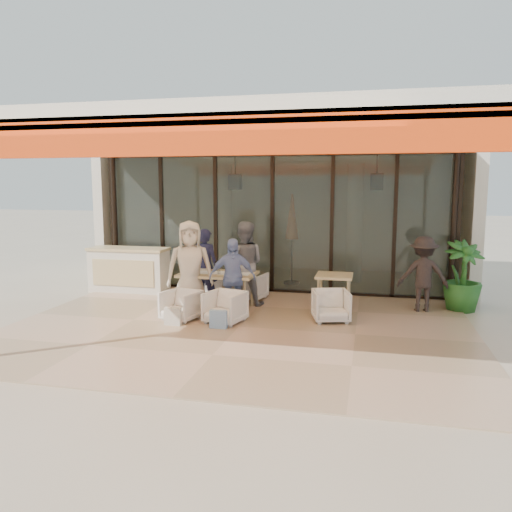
{
  "coord_description": "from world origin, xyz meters",
  "views": [
    {
      "loc": [
        2.19,
        -8.16,
        2.49
      ],
      "look_at": [
        0.1,
        0.9,
        1.15
      ],
      "focal_mm": 35.0,
      "sensor_mm": 36.0,
      "label": 1
    }
  ],
  "objects_px": {
    "diner_navy": "(205,266)",
    "diner_grey": "(244,264)",
    "host_counter": "(129,269)",
    "dining_table": "(218,276)",
    "chair_near_left": "(181,304)",
    "side_chair": "(331,304)",
    "chair_far_right": "(250,285)",
    "diner_cream": "(190,268)",
    "side_table": "(334,280)",
    "potted_palm": "(462,276)",
    "diner_periwinkle": "(232,278)",
    "chair_far_left": "(213,283)",
    "chair_near_right": "(225,306)",
    "standing_woman": "(423,274)"
  },
  "relations": [
    {
      "from": "chair_near_left",
      "to": "diner_navy",
      "type": "relative_size",
      "value": 0.39
    },
    {
      "from": "diner_grey",
      "to": "side_chair",
      "type": "height_order",
      "value": "diner_grey"
    },
    {
      "from": "host_counter",
      "to": "side_chair",
      "type": "height_order",
      "value": "host_counter"
    },
    {
      "from": "chair_near_left",
      "to": "chair_near_right",
      "type": "bearing_deg",
      "value": 15.54
    },
    {
      "from": "host_counter",
      "to": "chair_near_right",
      "type": "relative_size",
      "value": 2.84
    },
    {
      "from": "diner_cream",
      "to": "potted_palm",
      "type": "bearing_deg",
      "value": -5.73
    },
    {
      "from": "dining_table",
      "to": "side_table",
      "type": "distance_m",
      "value": 2.3
    },
    {
      "from": "chair_far_left",
      "to": "standing_woman",
      "type": "xyz_separation_m",
      "value": [
        4.38,
        -0.24,
        0.42
      ]
    },
    {
      "from": "diner_periwinkle",
      "to": "side_table",
      "type": "bearing_deg",
      "value": 7.78
    },
    {
      "from": "chair_far_left",
      "to": "side_table",
      "type": "distance_m",
      "value": 2.78
    },
    {
      "from": "host_counter",
      "to": "diner_cream",
      "type": "distance_m",
      "value": 2.64
    },
    {
      "from": "chair_far_right",
      "to": "diner_navy",
      "type": "distance_m",
      "value": 1.08
    },
    {
      "from": "diner_periwinkle",
      "to": "chair_far_right",
      "type": "bearing_deg",
      "value": 74.86
    },
    {
      "from": "potted_palm",
      "to": "chair_far_right",
      "type": "bearing_deg",
      "value": -179.33
    },
    {
      "from": "diner_navy",
      "to": "side_chair",
      "type": "relative_size",
      "value": 2.44
    },
    {
      "from": "diner_periwinkle",
      "to": "chair_far_left",
      "type": "bearing_deg",
      "value": 105.82
    },
    {
      "from": "chair_far_left",
      "to": "diner_periwinkle",
      "type": "relative_size",
      "value": 0.44
    },
    {
      "from": "diner_periwinkle",
      "to": "potted_palm",
      "type": "distance_m",
      "value": 4.54
    },
    {
      "from": "potted_palm",
      "to": "diner_periwinkle",
      "type": "bearing_deg",
      "value": -161.38
    },
    {
      "from": "diner_grey",
      "to": "diner_periwinkle",
      "type": "xyz_separation_m",
      "value": [
        0.0,
        -0.9,
        -0.12
      ]
    },
    {
      "from": "side_table",
      "to": "standing_woman",
      "type": "height_order",
      "value": "standing_woman"
    },
    {
      "from": "host_counter",
      "to": "dining_table",
      "type": "distance_m",
      "value": 2.74
    },
    {
      "from": "side_chair",
      "to": "diner_navy",
      "type": "bearing_deg",
      "value": 147.33
    },
    {
      "from": "chair_far_right",
      "to": "side_table",
      "type": "xyz_separation_m",
      "value": [
        1.85,
        -0.62,
        0.31
      ]
    },
    {
      "from": "side_chair",
      "to": "potted_palm",
      "type": "height_order",
      "value": "potted_palm"
    },
    {
      "from": "chair_near_right",
      "to": "side_table",
      "type": "xyz_separation_m",
      "value": [
        1.85,
        1.28,
        0.31
      ]
    },
    {
      "from": "dining_table",
      "to": "diner_grey",
      "type": "xyz_separation_m",
      "value": [
        0.43,
        0.44,
        0.19
      ]
    },
    {
      "from": "chair_far_left",
      "to": "side_chair",
      "type": "distance_m",
      "value": 3.02
    },
    {
      "from": "chair_near_left",
      "to": "standing_woman",
      "type": "bearing_deg",
      "value": 36.3
    },
    {
      "from": "diner_periwinkle",
      "to": "standing_woman",
      "type": "distance_m",
      "value": 3.73
    },
    {
      "from": "side_chair",
      "to": "host_counter",
      "type": "bearing_deg",
      "value": 147.43
    },
    {
      "from": "chair_near_left",
      "to": "standing_woman",
      "type": "relative_size",
      "value": 0.42
    },
    {
      "from": "diner_navy",
      "to": "diner_periwinkle",
      "type": "relative_size",
      "value": 1.06
    },
    {
      "from": "standing_woman",
      "to": "potted_palm",
      "type": "bearing_deg",
      "value": -162.15
    },
    {
      "from": "chair_near_left",
      "to": "side_chair",
      "type": "bearing_deg",
      "value": 26.75
    },
    {
      "from": "side_table",
      "to": "diner_cream",
      "type": "bearing_deg",
      "value": -163.78
    },
    {
      "from": "chair_near_left",
      "to": "potted_palm",
      "type": "bearing_deg",
      "value": 36.3
    },
    {
      "from": "diner_navy",
      "to": "side_table",
      "type": "height_order",
      "value": "diner_navy"
    },
    {
      "from": "diner_grey",
      "to": "chair_far_right",
      "type": "bearing_deg",
      "value": -96.18
    },
    {
      "from": "host_counter",
      "to": "potted_palm",
      "type": "xyz_separation_m",
      "value": [
        7.24,
        -0.11,
        0.17
      ]
    },
    {
      "from": "side_table",
      "to": "diner_periwinkle",
      "type": "bearing_deg",
      "value": -157.08
    },
    {
      "from": "chair_near_left",
      "to": "diner_cream",
      "type": "height_order",
      "value": "diner_cream"
    },
    {
      "from": "chair_near_left",
      "to": "side_chair",
      "type": "relative_size",
      "value": 0.96
    },
    {
      "from": "diner_navy",
      "to": "side_chair",
      "type": "distance_m",
      "value": 2.87
    },
    {
      "from": "chair_far_right",
      "to": "chair_near_left",
      "type": "distance_m",
      "value": 2.08
    },
    {
      "from": "diner_navy",
      "to": "diner_grey",
      "type": "distance_m",
      "value": 0.84
    },
    {
      "from": "chair_near_right",
      "to": "diner_navy",
      "type": "height_order",
      "value": "diner_navy"
    },
    {
      "from": "diner_cream",
      "to": "standing_woman",
      "type": "distance_m",
      "value": 4.53
    },
    {
      "from": "chair_far_right",
      "to": "diner_cream",
      "type": "relative_size",
      "value": 0.37
    },
    {
      "from": "chair_far_left",
      "to": "chair_far_right",
      "type": "bearing_deg",
      "value": -178.76
    }
  ]
}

